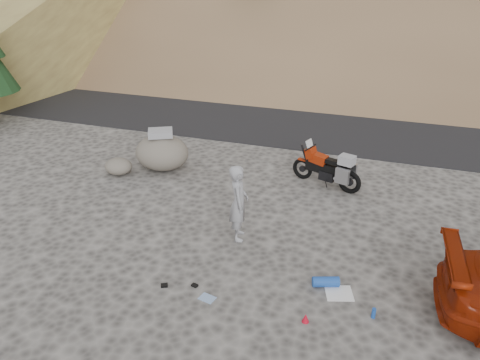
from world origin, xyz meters
name	(u,v)px	position (x,y,z in m)	size (l,w,h in m)	color
ground	(235,238)	(0.00, 0.00, 0.00)	(140.00, 140.00, 0.00)	#3D3B39
road	(311,117)	(0.00, 9.00, 0.00)	(120.00, 7.00, 0.05)	black
motorcycle	(329,169)	(1.56, 3.24, 0.52)	(1.98, 0.96, 1.22)	black
man	(239,237)	(0.07, 0.06, 0.00)	(0.64, 0.42, 1.74)	#939499
boulder	(162,152)	(-3.23, 2.85, 0.53)	(1.86, 1.69, 1.20)	#544F48
small_rock	(119,166)	(-4.27, 2.13, 0.24)	(0.99, 0.95, 0.47)	#544F48
gear_white_cloth	(339,293)	(2.47, -1.18, 0.01)	(0.50, 0.44, 0.02)	white
gear_blue_mat	(326,282)	(2.19, -1.04, 0.10)	(0.20, 0.20, 0.50)	#1B49A7
gear_bottle	(374,313)	(3.12, -1.64, 0.10)	(0.07, 0.07, 0.20)	#1B49A7
gear_funnel	(306,318)	(2.02, -2.11, 0.08)	(0.13, 0.13, 0.16)	red
gear_glove_a	(195,285)	(-0.18, -1.84, 0.02)	(0.12, 0.09, 0.03)	black
gear_glove_b	(164,285)	(-0.72, -2.03, 0.02)	(0.13, 0.10, 0.04)	black
gear_blue_cloth	(207,298)	(0.19, -2.09, 0.01)	(0.29, 0.21, 0.01)	#829EC9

